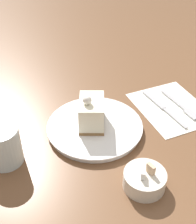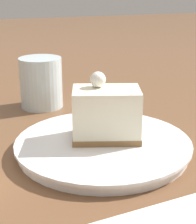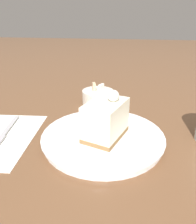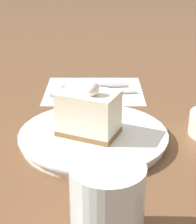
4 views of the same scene
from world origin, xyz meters
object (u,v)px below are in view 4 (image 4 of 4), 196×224
object	(u,v)px
plate	(93,136)
cake_slice	(89,113)
drinking_glass	(107,205)
knife	(85,93)
fork	(100,85)

from	to	relation	value
plate	cake_slice	bearing A→B (deg)	-52.97
drinking_glass	knife	bearing A→B (deg)	-170.45
plate	fork	bearing A→B (deg)	-178.04
cake_slice	fork	bearing A→B (deg)	-160.39
plate	cake_slice	size ratio (longest dim) A/B	2.26
cake_slice	drinking_glass	world-z (taller)	cake_slice
knife	drinking_glass	distance (m)	0.44
cake_slice	drinking_glass	distance (m)	0.23
cake_slice	knife	world-z (taller)	cake_slice
cake_slice	knife	size ratio (longest dim) A/B	0.57
drinking_glass	cake_slice	bearing A→B (deg)	-169.02
fork	drinking_glass	world-z (taller)	drinking_glass
knife	drinking_glass	bearing A→B (deg)	0.29
fork	drinking_glass	bearing A→B (deg)	-3.96
fork	drinking_glass	distance (m)	0.49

